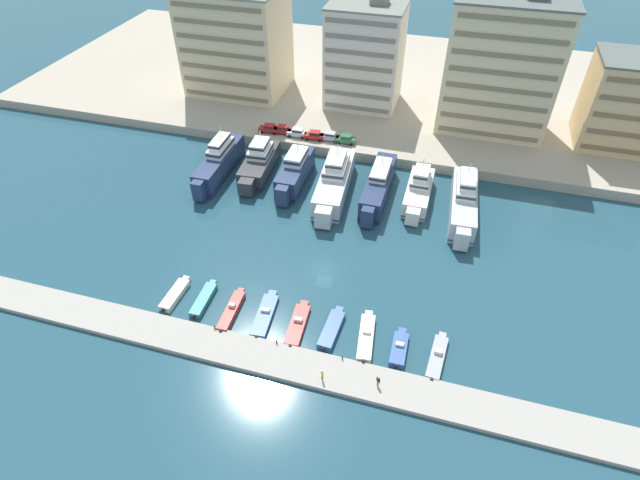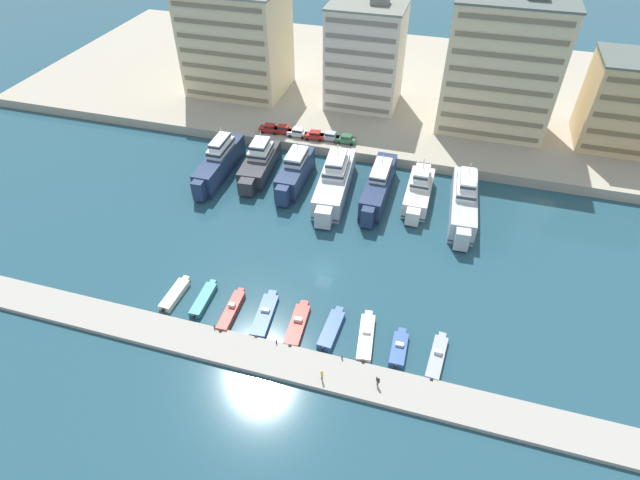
# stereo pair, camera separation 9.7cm
# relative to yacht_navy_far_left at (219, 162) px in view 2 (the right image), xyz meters

# --- Properties ---
(ground_plane) EXTENTS (400.00, 400.00, 0.00)m
(ground_plane) POSITION_rel_yacht_navy_far_left_xyz_m (26.36, -20.00, -2.69)
(ground_plane) COLOR #234C5B
(quay_promenade) EXTENTS (180.00, 70.00, 1.99)m
(quay_promenade) POSITION_rel_yacht_navy_far_left_xyz_m (26.36, 46.78, -1.70)
(quay_promenade) COLOR #ADA38E
(quay_promenade) RESTS_ON ground
(pier_dock) EXTENTS (120.00, 5.13, 0.66)m
(pier_dock) POSITION_rel_yacht_navy_far_left_xyz_m (26.36, -37.78, -2.36)
(pier_dock) COLOR #A8A399
(pier_dock) RESTS_ON ground
(yacht_navy_far_left) EXTENTS (3.88, 19.22, 8.79)m
(yacht_navy_far_left) POSITION_rel_yacht_navy_far_left_xyz_m (0.00, 0.00, 0.00)
(yacht_navy_far_left) COLOR navy
(yacht_navy_far_left) RESTS_ON ground
(yacht_charcoal_left) EXTENTS (5.77, 16.82, 7.82)m
(yacht_charcoal_left) POSITION_rel_yacht_navy_far_left_xyz_m (6.98, 2.80, -0.51)
(yacht_charcoal_left) COLOR #333338
(yacht_charcoal_left) RESTS_ON ground
(yacht_navy_mid_left) EXTENTS (4.19, 16.10, 7.70)m
(yacht_navy_mid_left) POSITION_rel_yacht_navy_far_left_xyz_m (14.78, 1.09, -0.24)
(yacht_navy_mid_left) COLOR navy
(yacht_navy_mid_left) RESTS_ON ground
(yacht_silver_center_left) EXTENTS (6.42, 21.72, 8.60)m
(yacht_silver_center_left) POSITION_rel_yacht_navy_far_left_xyz_m (22.61, 0.24, -0.16)
(yacht_silver_center_left) COLOR silver
(yacht_silver_center_left) RESTS_ON ground
(yacht_navy_center) EXTENTS (3.80, 19.59, 7.22)m
(yacht_navy_center) POSITION_rel_yacht_navy_far_left_xyz_m (30.53, 1.16, -0.39)
(yacht_navy_center) COLOR navy
(yacht_navy_center) RESTS_ON ground
(yacht_ivory_center_right) EXTENTS (4.27, 15.46, 7.63)m
(yacht_ivory_center_right) POSITION_rel_yacht_navy_far_left_xyz_m (37.70, 2.13, -0.62)
(yacht_ivory_center_right) COLOR silver
(yacht_ivory_center_right) RESTS_ON ground
(yacht_silver_mid_right) EXTENTS (5.00, 20.24, 8.77)m
(yacht_silver_mid_right) POSITION_rel_yacht_navy_far_left_xyz_m (45.60, 0.25, -0.11)
(yacht_silver_mid_right) COLOR silver
(yacht_silver_mid_right) RESTS_ON ground
(motorboat_cream_far_left) EXTENTS (1.94, 6.99, 0.92)m
(motorboat_cream_far_left) POSITION_rel_yacht_navy_far_left_xyz_m (7.03, -31.15, -2.23)
(motorboat_cream_far_left) COLOR beige
(motorboat_cream_far_left) RESTS_ON ground
(motorboat_teal_left) EXTENTS (1.84, 7.26, 0.91)m
(motorboat_teal_left) POSITION_rel_yacht_navy_far_left_xyz_m (11.46, -30.90, -2.24)
(motorboat_teal_left) COLOR teal
(motorboat_teal_left) RESTS_ON ground
(motorboat_red_mid_left) EXTENTS (1.84, 8.18, 1.43)m
(motorboat_red_mid_left) POSITION_rel_yacht_navy_far_left_xyz_m (16.15, -31.76, -2.21)
(motorboat_red_mid_left) COLOR red
(motorboat_red_mid_left) RESTS_ON ground
(motorboat_blue_center_left) EXTENTS (2.82, 8.79, 1.12)m
(motorboat_blue_center_left) POSITION_rel_yacht_navy_far_left_xyz_m (20.89, -31.07, -2.32)
(motorboat_blue_center_left) COLOR #33569E
(motorboat_blue_center_left) RESTS_ON ground
(motorboat_red_center) EXTENTS (2.47, 8.27, 1.24)m
(motorboat_red_center) POSITION_rel_yacht_navy_far_left_xyz_m (25.82, -31.45, -2.31)
(motorboat_red_center) COLOR red
(motorboat_red_center) RESTS_ON ground
(motorboat_blue_center_right) EXTENTS (2.35, 7.65, 0.90)m
(motorboat_blue_center_right) POSITION_rel_yacht_navy_far_left_xyz_m (30.53, -30.98, -2.24)
(motorboat_blue_center_right) COLOR #33569E
(motorboat_blue_center_right) RESTS_ON ground
(motorboat_cream_mid_right) EXTENTS (2.78, 8.62, 1.38)m
(motorboat_cream_mid_right) POSITION_rel_yacht_navy_far_left_xyz_m (35.30, -31.10, -2.18)
(motorboat_cream_mid_right) COLOR beige
(motorboat_cream_mid_right) RESTS_ON ground
(motorboat_blue_right) EXTENTS (2.05, 6.37, 1.22)m
(motorboat_blue_right) POSITION_rel_yacht_navy_far_left_xyz_m (39.83, -31.63, -2.26)
(motorboat_blue_right) COLOR #33569E
(motorboat_blue_right) RESTS_ON ground
(motorboat_grey_far_right) EXTENTS (2.33, 7.94, 1.31)m
(motorboat_grey_far_right) POSITION_rel_yacht_navy_far_left_xyz_m (44.76, -31.59, -2.29)
(motorboat_grey_far_right) COLOR #9EA3A8
(motorboat_grey_far_right) RESTS_ON ground
(car_red_far_left) EXTENTS (4.21, 2.14, 1.80)m
(car_red_far_left) POSITION_rel_yacht_navy_far_left_xyz_m (4.69, 14.61, 0.27)
(car_red_far_left) COLOR red
(car_red_far_left) RESTS_ON quay_promenade
(car_red_left) EXTENTS (4.14, 2.00, 1.80)m
(car_red_left) POSITION_rel_yacht_navy_far_left_xyz_m (7.56, 14.97, 0.27)
(car_red_left) COLOR red
(car_red_left) RESTS_ON quay_promenade
(car_white_mid_left) EXTENTS (4.15, 2.02, 1.80)m
(car_white_mid_left) POSITION_rel_yacht_navy_far_left_xyz_m (10.85, 14.60, 0.27)
(car_white_mid_left) COLOR white
(car_white_mid_left) RESTS_ON quay_promenade
(car_red_center_left) EXTENTS (4.25, 2.25, 1.80)m
(car_red_center_left) POSITION_rel_yacht_navy_far_left_xyz_m (14.60, 14.49, 0.27)
(car_red_center_left) COLOR red
(car_red_center_left) RESTS_ON quay_promenade
(car_silver_center) EXTENTS (4.15, 2.01, 1.80)m
(car_silver_center) POSITION_rel_yacht_navy_far_left_xyz_m (17.75, 14.97, 0.27)
(car_silver_center) COLOR #B7BCC1
(car_silver_center) RESTS_ON quay_promenade
(car_green_center_right) EXTENTS (4.19, 2.10, 1.80)m
(car_green_center_right) POSITION_rel_yacht_navy_far_left_xyz_m (21.15, 14.77, 0.27)
(car_green_center_right) COLOR #2D6642
(car_green_center_right) RESTS_ON quay_promenade
(apartment_block_far_left) EXTENTS (22.26, 16.79, 24.85)m
(apartment_block_far_left) POSITION_rel_yacht_navy_far_left_xyz_m (-9.41, 33.13, 10.76)
(apartment_block_far_left) COLOR beige
(apartment_block_far_left) RESTS_ON quay_promenade
(apartment_block_left) EXTENTS (15.99, 13.19, 23.57)m
(apartment_block_left) POSITION_rel_yacht_navy_far_left_xyz_m (20.43, 33.97, 10.15)
(apartment_block_left) COLOR silver
(apartment_block_left) RESTS_ON quay_promenade
(apartment_block_mid_left) EXTENTS (21.75, 13.16, 27.86)m
(apartment_block_mid_left) POSITION_rel_yacht_navy_far_left_xyz_m (48.55, 29.88, 12.28)
(apartment_block_mid_left) COLOR beige
(apartment_block_mid_left) RESTS_ON quay_promenade
(apartment_block_center_left) EXTENTS (19.66, 13.04, 19.36)m
(apartment_block_center_left) POSITION_rel_yacht_navy_far_left_xyz_m (75.20, 30.06, 8.03)
(apartment_block_center_left) COLOR #E0BC84
(apartment_block_center_left) RESTS_ON quay_promenade
(pedestrian_near_edge) EXTENTS (0.50, 0.46, 1.64)m
(pedestrian_near_edge) POSITION_rel_yacht_navy_far_left_xyz_m (38.18, -37.96, -1.06)
(pedestrian_near_edge) COLOR #7A6B56
(pedestrian_near_edge) RESTS_ON pier_dock
(pedestrian_mid_deck) EXTENTS (0.43, 0.58, 1.69)m
(pedestrian_mid_deck) POSITION_rel_yacht_navy_far_left_xyz_m (31.45, -39.03, -1.03)
(pedestrian_mid_deck) COLOR #282D3D
(pedestrian_mid_deck) RESTS_ON pier_dock
(bollard_west) EXTENTS (0.20, 0.20, 0.61)m
(bollard_west) POSITION_rel_yacht_navy_far_left_xyz_m (15.35, -35.46, -1.71)
(bollard_west) COLOR #2D2D33
(bollard_west) RESTS_ON pier_dock
(bollard_west_mid) EXTENTS (0.20, 0.20, 0.61)m
(bollard_west_mid) POSITION_rel_yacht_navy_far_left_xyz_m (24.23, -35.46, -1.71)
(bollard_west_mid) COLOR #2D2D33
(bollard_west_mid) RESTS_ON pier_dock
(bollard_east_mid) EXTENTS (0.20, 0.20, 0.61)m
(bollard_east_mid) POSITION_rel_yacht_navy_far_left_xyz_m (33.11, -35.46, -1.71)
(bollard_east_mid) COLOR #2D2D33
(bollard_east_mid) RESTS_ON pier_dock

